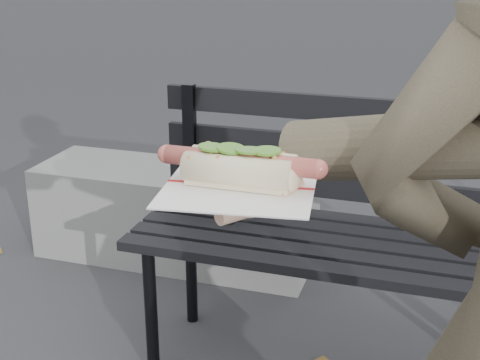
# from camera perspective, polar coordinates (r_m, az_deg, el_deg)

# --- Properties ---
(park_bench) EXTENTS (1.50, 0.44, 0.88)m
(park_bench) POSITION_cam_1_polar(r_m,az_deg,el_deg) (2.07, 11.74, -3.51)
(park_bench) COLOR black
(park_bench) RESTS_ON ground
(concrete_block) EXTENTS (1.20, 0.40, 0.40)m
(concrete_block) POSITION_cam_1_polar(r_m,az_deg,el_deg) (2.92, -5.57, -2.93)
(concrete_block) COLOR slate
(concrete_block) RESTS_ON ground
(held_hotdog) EXTENTS (0.64, 0.32, 0.20)m
(held_hotdog) POSITION_cam_1_polar(r_m,az_deg,el_deg) (0.87, 14.12, 2.17)
(held_hotdog) COLOR #413A2B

